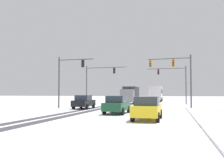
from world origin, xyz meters
TOP-DOWN VIEW (x-y plane):
  - wheel_track_left_lane at (-3.70, 13.67)m, footprint 0.85×30.06m
  - wheel_track_right_lane at (-2.34, 13.67)m, footprint 0.95×30.06m
  - traffic_signal_near_right at (6.37, 25.42)m, footprint 5.15×0.55m
  - traffic_signal_near_left at (-6.87, 23.33)m, footprint 4.77×0.38m
  - traffic_signal_far_right at (6.29, 37.32)m, footprint 6.58×0.38m
  - traffic_signal_far_left at (-6.15, 33.31)m, footprint 7.00×0.38m
  - car_black_lead at (-4.36, 22.42)m, footprint 1.94×4.15m
  - car_dark_green_second at (1.12, 16.57)m, footprint 1.90×4.13m
  - car_yellow_cab_third at (4.33, 12.17)m, footprint 1.87×4.12m
  - bus_oncoming at (2.25, 50.21)m, footprint 2.81×11.04m
  - box_truck_delivery at (-1.34, 37.22)m, footprint 2.34×7.41m

SIDE VIEW (x-z plane):
  - wheel_track_left_lane at x=-3.70m, z-range 0.00..0.01m
  - wheel_track_right_lane at x=-2.34m, z-range 0.00..0.01m
  - car_black_lead at x=-4.36m, z-range 0.01..1.63m
  - car_dark_green_second at x=1.12m, z-range 0.01..1.63m
  - car_yellow_cab_third at x=4.33m, z-range 0.01..1.63m
  - box_truck_delivery at x=-1.34m, z-range 0.12..3.14m
  - bus_oncoming at x=2.25m, z-range 0.30..3.68m
  - traffic_signal_near_left at x=-6.87m, z-range 1.09..7.59m
  - traffic_signal_far_right at x=6.29m, z-range 1.21..7.71m
  - traffic_signal_far_left at x=-6.15m, z-range 1.23..7.73m
  - traffic_signal_near_right at x=6.37m, z-range 1.35..7.85m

